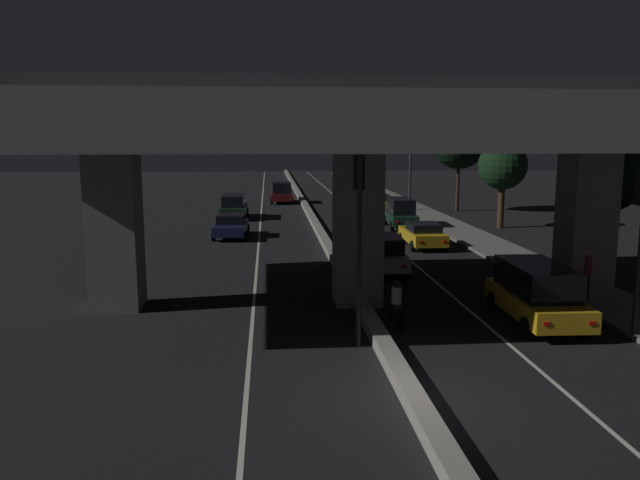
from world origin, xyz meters
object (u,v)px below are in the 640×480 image
car_taxi_yellow_lead (537,292)px  car_dark_blue_lead_oncoming (231,226)px  car_dark_green_fourth (401,212)px  pedestrian_on_sidewalk (587,274)px  street_lamp (406,153)px  car_dark_green_second_oncoming (234,206)px  car_taxi_yellow_third (423,234)px  traffic_light_left_of_median (359,214)px  car_white_second (381,253)px  car_taxi_yellow_fifth (378,203)px  motorcycle_black_filtering_near (397,306)px  car_dark_red_third_oncoming (281,192)px  motorcycle_white_filtering_mid (357,255)px

car_taxi_yellow_lead → car_dark_blue_lead_oncoming: 21.47m
car_dark_green_fourth → pedestrian_on_sidewalk: (2.62, -19.46, 0.05)m
street_lamp → car_dark_green_fourth: bearing=-104.0°
car_taxi_yellow_lead → car_dark_green_second_oncoming: (-11.14, 27.60, -0.08)m
car_taxi_yellow_lead → pedestrian_on_sidewalk: bearing=-50.9°
car_dark_green_fourth → car_dark_green_second_oncoming: 12.80m
car_taxi_yellow_third → car_dark_green_fourth: bearing=-3.3°
traffic_light_left_of_median → car_dark_green_second_oncoming: size_ratio=1.22×
car_white_second → car_dark_blue_lead_oncoming: car_white_second is taller
car_dark_blue_lead_oncoming → pedestrian_on_sidewalk: bearing=42.0°
street_lamp → car_taxi_yellow_fifth: 4.59m
motorcycle_black_filtering_near → car_dark_green_second_oncoming: bearing=12.3°
car_white_second → car_taxi_yellow_fifth: (3.68, 21.67, -0.04)m
car_taxi_yellow_third → car_dark_red_third_oncoming: (-7.19, 24.31, 0.30)m
car_dark_green_second_oncoming → motorcycle_white_filtering_mid: (6.56, -18.60, -0.32)m
car_white_second → car_dark_green_second_oncoming: bearing=23.4°
car_dark_red_third_oncoming → car_dark_green_fourth: bearing=23.4°
street_lamp → car_dark_green_fourth: size_ratio=1.81×
car_white_second → motorcycle_black_filtering_near: car_white_second is taller
car_dark_green_fourth → car_dark_green_second_oncoming: size_ratio=0.94×
motorcycle_white_filtering_mid → motorcycle_black_filtering_near: bearing=178.4°
car_white_second → motorcycle_white_filtering_mid: size_ratio=2.59×
traffic_light_left_of_median → car_taxi_yellow_fifth: size_ratio=1.17×
car_taxi_yellow_third → car_dark_red_third_oncoming: size_ratio=1.00×
street_lamp → car_taxi_yellow_fifth: size_ratio=1.64×
pedestrian_on_sidewalk → car_dark_red_third_oncoming: bearing=105.6°
street_lamp → car_taxi_yellow_third: 17.06m
car_taxi_yellow_fifth → car_dark_green_second_oncoming: bearing=102.1°
traffic_light_left_of_median → car_dark_green_fourth: traffic_light_left_of_median is taller
car_white_second → motorcycle_black_filtering_near: (-0.99, -8.11, -0.22)m
car_taxi_yellow_lead → motorcycle_white_filtering_mid: (-4.57, 8.99, -0.39)m
motorcycle_black_filtering_near → motorcycle_white_filtering_mid: size_ratio=1.16×
car_taxi_yellow_lead → car_dark_blue_lead_oncoming: (-10.84, 18.52, -0.30)m
car_taxi_yellow_third → pedestrian_on_sidewalk: 12.44m
street_lamp → car_dark_red_third_oncoming: street_lamp is taller
motorcycle_black_filtering_near → traffic_light_left_of_median: bearing=140.3°
car_taxi_yellow_fifth → motorcycle_white_filtering_mid: size_ratio=2.80×
traffic_light_left_of_median → car_dark_green_second_oncoming: bearing=99.7°
car_white_second → car_taxi_yellow_fifth: 21.98m
car_dark_blue_lead_oncoming → motorcycle_white_filtering_mid: 11.41m
car_dark_green_second_oncoming → pedestrian_on_sidewalk: size_ratio=2.53×
car_dark_green_fourth → car_taxi_yellow_fifth: (-0.07, 8.30, -0.24)m
car_taxi_yellow_third → car_dark_blue_lead_oncoming: 11.50m
car_dark_blue_lead_oncoming → motorcycle_black_filtering_near: (6.28, -18.43, -0.09)m
car_white_second → car_dark_green_second_oncoming: 20.81m
street_lamp → car_taxi_yellow_fifth: bearing=-163.4°
car_dark_blue_lead_oncoming → car_taxi_yellow_third: bearing=70.2°
traffic_light_left_of_median → car_dark_green_fourth: (6.26, 23.40, -2.79)m
street_lamp → car_dark_green_second_oncoming: size_ratio=1.70×
pedestrian_on_sidewalk → car_dark_blue_lead_oncoming: bearing=129.7°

